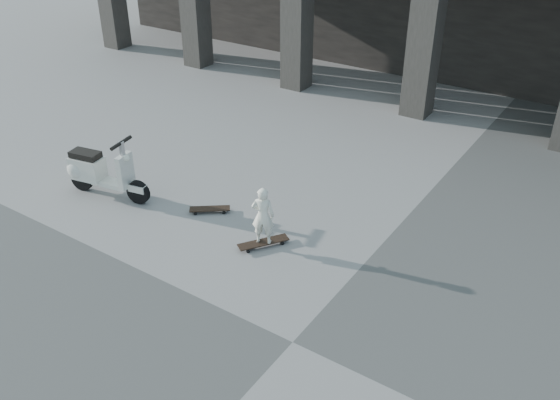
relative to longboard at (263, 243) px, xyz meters
The scene contains 5 objects.
ground 2.30m from the longboard, 44.92° to the right, with size 90.00×90.00×0.00m, color #484846.
longboard is the anchor object (origin of this frame).
skateboard_spare 1.47m from the longboard, 166.93° to the left, with size 0.69×0.60×0.09m.
child 0.53m from the longboard, 45.00° to the right, with size 0.37×0.25×1.03m, color silver.
scooter 3.73m from the longboard, behind, with size 1.75×0.73×1.23m.
Camera 1 is at (3.14, -4.99, 5.71)m, focal length 38.00 mm.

